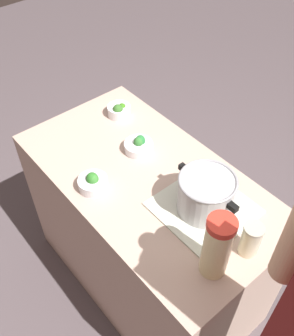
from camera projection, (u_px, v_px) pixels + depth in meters
name	position (u px, v px, depth m)	size (l,w,h in m)	color
ground_plane	(147.00, 276.00, 2.32)	(8.00, 8.00, 0.00)	#584C50
counter_slab	(147.00, 234.00, 2.00)	(1.23, 0.66, 0.87)	tan
dish_cloth	(204.00, 208.00, 1.56)	(0.35, 0.35, 0.01)	beige
cooking_pot	(206.00, 193.00, 1.50)	(0.29, 0.23, 0.16)	#B7B7BC
lemonade_pitcher	(217.00, 247.00, 1.28)	(0.10, 0.10, 0.27)	beige
mason_jar	(251.00, 240.00, 1.38)	(0.07, 0.07, 0.15)	beige
broccoli_bowl_front	(93.00, 182.00, 1.62)	(0.13, 0.13, 0.08)	silver
broccoli_bowl_center	(119.00, 110.00, 1.96)	(0.12, 0.12, 0.08)	silver
broccoli_bowl_back	(139.00, 145.00, 1.78)	(0.13, 0.13, 0.08)	silver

